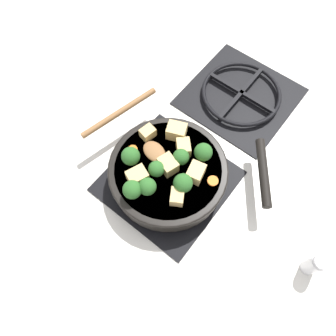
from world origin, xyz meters
TOP-DOWN VIEW (x-y plane):
  - ground_plane at (0.00, 0.00)m, footprint 2.40×2.40m
  - front_burner_grate at (0.00, 0.00)m, footprint 0.31×0.31m
  - rear_burner_grate at (0.00, 0.36)m, footprint 0.31×0.31m
  - skillet_pan at (0.00, 0.00)m, footprint 0.41×0.38m
  - wooden_spoon at (-0.14, 0.03)m, footprint 0.22×0.23m
  - tofu_cube_center_large at (-0.04, -0.07)m, footprint 0.05×0.06m
  - tofu_cube_near_handle at (-0.04, 0.09)m, footprint 0.06×0.05m
  - tofu_cube_east_chunk at (0.07, 0.02)m, footprint 0.05×0.05m
  - tofu_cube_west_chunk at (0.07, -0.05)m, footprint 0.05×0.05m
  - tofu_cube_back_piece at (-0.10, 0.04)m, footprint 0.04×0.04m
  - tofu_cube_front_piece at (0.00, 0.06)m, footprint 0.05×0.05m
  - tofu_cube_mid_small at (0.00, 0.00)m, footprint 0.05×0.05m
  - broccoli_floret_near_spoon at (0.06, -0.02)m, footprint 0.05×0.05m
  - broccoli_floret_center_top at (0.05, 0.08)m, footprint 0.05×0.05m
  - broccoli_floret_east_rim at (-0.01, -0.03)m, footprint 0.04×0.04m
  - broccoli_floret_west_rim at (-0.08, -0.04)m, footprint 0.05×0.05m
  - broccoli_floret_north_edge at (0.01, 0.03)m, footprint 0.04×0.04m
  - broccoli_floret_south_cluster at (0.00, -0.08)m, footprint 0.04×0.04m
  - broccoli_floret_mid_floret at (-0.02, -0.11)m, footprint 0.05×0.05m
  - carrot_slice_orange_thin at (-0.10, -0.02)m, footprint 0.02×0.02m
  - carrot_slice_near_center at (0.11, 0.04)m, footprint 0.03×0.03m
  - salt_shaker at (0.41, 0.03)m, footprint 0.04×0.04m

SIDE VIEW (x-z plane):
  - ground_plane at x=0.00m, z-range 0.00..0.00m
  - front_burner_grate at x=0.00m, z-range 0.00..0.03m
  - rear_burner_grate at x=0.00m, z-range 0.00..0.03m
  - salt_shaker at x=0.41m, z-range 0.00..0.09m
  - skillet_pan at x=0.00m, z-range 0.03..0.09m
  - carrot_slice_orange_thin at x=-0.10m, z-range 0.09..0.09m
  - carrot_slice_near_center at x=0.11m, z-range 0.09..0.09m
  - wooden_spoon at x=-0.14m, z-range 0.08..0.10m
  - tofu_cube_back_piece at x=-0.10m, z-range 0.09..0.11m
  - tofu_cube_west_chunk at x=0.07m, z-range 0.09..0.12m
  - tofu_cube_front_piece at x=0.00m, z-range 0.09..0.12m
  - tofu_cube_mid_small at x=0.00m, z-range 0.09..0.12m
  - tofu_cube_east_chunk at x=0.07m, z-range 0.09..0.12m
  - tofu_cube_center_large at x=-0.04m, z-range 0.09..0.12m
  - tofu_cube_near_handle at x=-0.04m, z-range 0.09..0.12m
  - broccoli_floret_east_rim at x=-0.01m, z-range 0.09..0.14m
  - broccoli_floret_north_edge at x=0.01m, z-range 0.09..0.14m
  - broccoli_floret_south_cluster at x=0.00m, z-range 0.09..0.14m
  - broccoli_floret_mid_floret at x=-0.02m, z-range 0.09..0.14m
  - broccoli_floret_center_top at x=0.05m, z-range 0.09..0.14m
  - broccoli_floret_west_rim at x=-0.08m, z-range 0.09..0.14m
  - broccoli_floret_near_spoon at x=0.06m, z-range 0.09..0.14m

